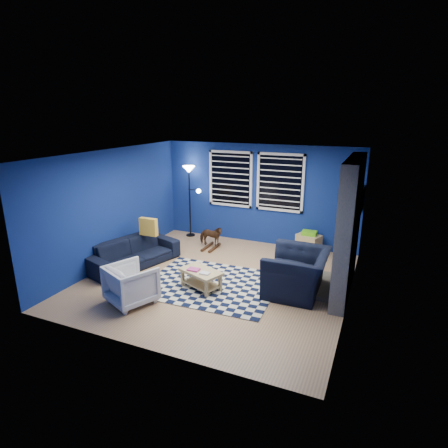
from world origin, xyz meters
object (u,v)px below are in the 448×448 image
coffee_table (201,275)px  cabinet (309,243)px  armchair_bent (131,284)px  rocking_horse (211,236)px  sofa (133,253)px  armchair_big (297,272)px  floor_lamp (190,179)px  tv (361,202)px

coffee_table → cabinet: 3.12m
armchair_bent → rocking_horse: bearing=-68.5°
sofa → rocking_horse: (1.10, 1.62, 0.03)m
coffee_table → cabinet: bearing=61.4°
armchair_big → cabinet: 2.17m
armchair_bent → floor_lamp: floor_lamp is taller
cabinet → floor_lamp: floor_lamp is taller
sofa → rocking_horse: sofa is taller
tv → cabinet: tv is taller
tv → coffee_table: tv is taller
armchair_bent → cabinet: (2.38, 3.68, -0.11)m
coffee_table → floor_lamp: size_ratio=0.48×
sofa → coffee_table: (1.86, -0.43, -0.02)m
tv → coffee_table: 3.76m
rocking_horse → coffee_table: (0.77, -2.06, -0.05)m
tv → armchair_big: 2.33m
rocking_horse → coffee_table: bearing=-165.5°
floor_lamp → coffee_table: bearing=-58.4°
floor_lamp → rocking_horse: bearing=-36.9°
armchair_big → floor_lamp: (-3.38, 2.16, 1.15)m
sofa → rocking_horse: bearing=-16.8°
armchair_big → floor_lamp: floor_lamp is taller
rocking_horse → armchair_bent: bearing=171.7°
coffee_table → tv: bearing=44.2°
armchair_big → rocking_horse: 2.87m
armchair_bent → cabinet: armchair_bent is taller
rocking_horse → tv: bearing=-88.4°
sofa → armchair_big: 3.56m
cabinet → rocking_horse: bearing=-142.4°
rocking_horse → floor_lamp: (-0.92, 0.69, 1.23)m
cabinet → floor_lamp: bearing=-159.3°
tv → rocking_horse: bearing=-172.4°
armchair_bent → rocking_horse: (0.12, 3.00, -0.02)m
armchair_big → armchair_bent: 3.00m
sofa → cabinet: (3.36, 2.30, -0.06)m
tv → sofa: size_ratio=0.49×
cabinet → coffee_table: bearing=-97.8°
armchair_bent → floor_lamp: bearing=-54.0°
coffee_table → armchair_bent: bearing=-133.1°
cabinet → floor_lamp: 3.44m
cabinet → tv: bearing=8.4°
armchair_big → armchair_bent: (-2.58, -1.53, -0.05)m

